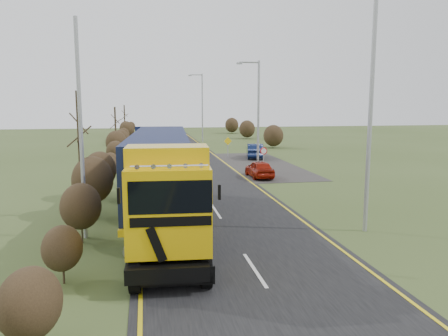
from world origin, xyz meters
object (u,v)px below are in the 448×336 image
streetlight_near (368,100)px  car_red_hatchback (259,169)px  car_blue_sedan (255,151)px  lorry (161,174)px  speed_sign (264,156)px

streetlight_near → car_red_hatchback: bearing=93.5°
car_blue_sedan → lorry: bearing=77.5°
lorry → car_blue_sedan: (10.10, 22.86, -1.66)m
car_red_hatchback → speed_sign: speed_sign is taller
car_blue_sedan → speed_sign: speed_sign is taller
car_red_hatchback → speed_sign: size_ratio=1.81×
streetlight_near → speed_sign: (-0.06, 15.76, -4.18)m
car_red_hatchback → car_blue_sedan: 11.45m
lorry → speed_sign: (8.40, 13.47, -0.96)m
car_red_hatchback → speed_sign: bearing=-115.3°
streetlight_near → speed_sign: bearing=90.2°
car_blue_sedan → streetlight_near: size_ratio=0.43×
lorry → streetlight_near: size_ratio=1.50×
lorry → car_blue_sedan: bearing=69.7°
car_red_hatchback → car_blue_sedan: (2.50, 11.17, 0.09)m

